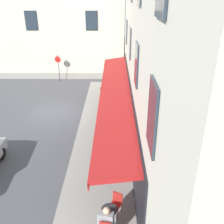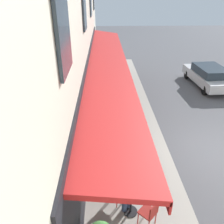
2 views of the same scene
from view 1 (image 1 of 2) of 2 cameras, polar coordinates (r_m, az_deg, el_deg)
name	(u,v)px [view 1 (image 1 of 2)]	position (r m, az deg, el deg)	size (l,w,h in m)	color
ground_plane	(57,113)	(18.48, -12.27, -0.25)	(70.00, 70.00, 0.00)	#4C4C51
sidewalk_cafe_terrace	(103,137)	(15.18, -2.11, -5.61)	(20.50, 3.20, 0.01)	gray
back_alley_steps	(120,81)	(24.08, 1.75, 7.02)	(2.40, 1.75, 0.60)	gray
cafe_table_near_entrance	(109,94)	(20.15, -0.78, 4.06)	(0.60, 0.60, 0.75)	black
cafe_chair_red_near_door	(103,91)	(20.56, -2.02, 4.65)	(0.57, 0.57, 0.91)	maroon
cafe_chair_red_facing_street	(114,96)	(19.70, 0.46, 3.72)	(0.57, 0.57, 0.91)	maroon
cafe_table_mid_terrace	(109,214)	(9.93, -0.60, -22.09)	(0.60, 0.60, 0.75)	black
cafe_chair_red_by_window	(117,201)	(10.29, 1.04, -19.53)	(0.53, 0.53, 0.91)	maroon
seated_patron_in_blue	(112,93)	(19.79, 0.03, 4.29)	(0.63, 0.63, 1.30)	navy
seated_companion_in_grey	(107,219)	(9.50, -1.11, -23.05)	(0.59, 0.66, 1.31)	navy
no_parking_sign	(58,63)	(24.74, -12.04, 10.73)	(0.16, 0.57, 2.60)	black
potted_plant_under_sign	(109,83)	(23.04, -0.78, 6.49)	(0.46, 0.46, 0.75)	#2D2D33
potted_plant_by_steps	(119,81)	(23.35, 1.63, 6.96)	(0.56, 0.56, 0.81)	#2D2D33
potted_plant_entrance_left	(119,88)	(21.16, 1.56, 5.41)	(0.61, 0.61, 1.00)	#2D2D33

